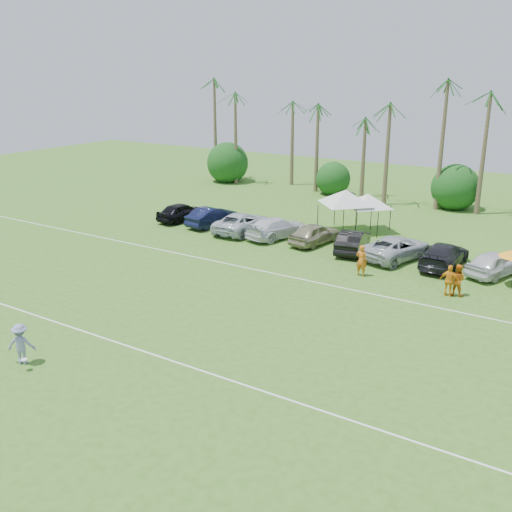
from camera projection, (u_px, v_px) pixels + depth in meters
The scene contains 28 objects.
ground at pixel (90, 363), 24.57m from camera, with size 120.00×120.00×0.00m, color #3A691F.
field_lines at pixel (202, 302), 31.02m from camera, with size 80.00×12.10×0.01m.
palm_tree_0 at pixel (206, 113), 63.96m from camera, with size 2.40×2.40×8.90m.
palm_tree_1 at pixel (243, 106), 61.17m from camera, with size 2.40×2.40×9.90m.
palm_tree_2 at pixel (284, 99), 58.38m from camera, with size 2.40×2.40×10.90m.
palm_tree_3 at pixel (319, 91), 56.10m from camera, with size 2.40×2.40×11.90m.
palm_tree_4 at pixel (356, 120), 54.88m from camera, with size 2.40×2.40×8.90m.
palm_tree_5 at pixel (397, 112), 52.59m from camera, with size 2.40×2.40×9.90m.
palm_tree_6 at pixel (441, 103), 50.31m from camera, with size 2.40×2.40×10.90m.
palm_tree_7 at pixel (490, 94), 48.03m from camera, with size 2.40×2.40×11.90m.
bush_tree_0 at pixel (233, 164), 65.02m from camera, with size 4.00×4.00×4.00m.
bush_tree_1 at pixel (338, 175), 58.46m from camera, with size 4.00×4.00×4.00m.
bush_tree_2 at pixel (458, 187), 52.41m from camera, with size 4.00×4.00×4.00m.
sideline_player_a at pixel (362, 260), 34.71m from camera, with size 0.71×0.47×1.96m, color orange.
sideline_player_b at pixel (457, 280), 31.71m from camera, with size 0.88×0.69×1.81m, color orange.
sideline_player_c at pixel (449, 281), 31.57m from camera, with size 1.06×0.44×1.81m, color orange.
canopy_tent_left at pixel (346, 190), 43.49m from camera, with size 4.78×4.78×3.87m.
canopy_tent_right at pixel (369, 194), 43.75m from camera, with size 4.27×4.27×3.46m.
frisbee_player at pixel (21, 344), 24.26m from camera, with size 1.41×1.20×1.83m.
parked_car_0 at pixel (182, 212), 47.51m from camera, with size 1.82×4.52×1.54m, color black.
parked_car_1 at pixel (212, 216), 45.97m from camera, with size 1.63×4.67×1.54m, color #0F1334.
parked_car_2 at pixel (242, 222), 44.17m from camera, with size 2.56×5.54×1.54m, color silver.
parked_car_3 at pixel (277, 228), 42.72m from camera, with size 2.16×5.31×1.54m, color silver.
parked_car_4 at pixel (314, 234), 41.18m from camera, with size 1.82×4.52×1.54m, color gray.
parked_car_5 at pixel (353, 241), 39.40m from camera, with size 1.63×4.67×1.54m, color black.
parked_car_6 at pixel (397, 248), 37.88m from camera, with size 2.56×5.54×1.54m, color silver.
parked_car_7 at pixel (444, 255), 36.39m from camera, with size 2.16×5.31×1.54m, color black.
parked_car_8 at pixel (495, 263), 34.84m from camera, with size 1.82×4.52×1.54m, color silver.
Camera 1 is at (17.71, -14.78, 12.01)m, focal length 40.00 mm.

